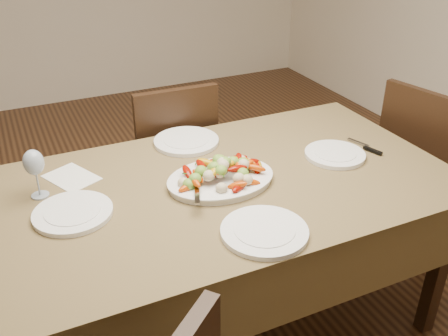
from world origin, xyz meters
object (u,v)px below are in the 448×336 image
Objects in this scene: plate_left at (73,213)px; plate_near at (264,232)px; chair_right at (430,168)px; plate_far at (186,141)px; serving_platter at (221,181)px; wine_glass at (36,172)px; plate_right at (335,155)px; dining_table at (224,257)px; chair_far at (168,161)px.

plate_left is 0.95× the size of plate_near.
plate_far is (-1.27, 0.29, 0.29)m from chair_right.
serving_platter is 0.69m from wine_glass.
serving_platter is at bearing 179.65° from plate_right.
dining_table is 0.78m from chair_far.
wine_glass is (-1.20, 0.21, 0.09)m from plate_right.
plate_left is at bearing 145.43° from plate_near.
chair_far reaches higher than plate_right.
chair_far reaches higher than plate_left.
plate_left is (-0.61, -0.75, 0.29)m from chair_far.
serving_platter is (-1.28, -0.10, 0.30)m from chair_right.
chair_far is 0.83m from serving_platter.
chair_right reaches higher than plate_left.
plate_far is at bearing 88.56° from serving_platter.
chair_far reaches higher than plate_near.
chair_far is 3.21× the size of plate_far.
wine_glass reaches higher than plate_near.
chair_right reaches higher than plate_right.
serving_platter is 0.36m from plate_near.
plate_right is at bearing 124.20° from chair_far.
chair_right is 4.64× the size of wine_glass.
plate_far is 0.70m from wine_glass.
plate_near is (-0.01, -0.36, -0.00)m from serving_platter.
plate_left is 1.08× the size of plate_right.
plate_right is (0.53, -0.01, 0.39)m from dining_table.
chair_far and chair_right have the same top height.
chair_far is at bearing 85.09° from plate_far.
plate_right and plate_near have the same top height.
plate_left is at bearing -64.28° from wine_glass.
plate_far is at bearing 91.04° from dining_table.
plate_far reaches higher than dining_table.
chair_far reaches higher than dining_table.
plate_near is at bearing -91.33° from plate_far.
wine_glass is at bearing -164.06° from plate_far.
plate_far is (-0.03, -0.38, 0.29)m from chair_far.
wine_glass is (-0.66, -0.19, 0.09)m from plate_far.
plate_near is (-1.29, -0.47, 0.29)m from chair_right.
chair_right reaches higher than plate_near.
serving_platter is at bearing 83.12° from chair_right.
plate_near is at bearing -34.57° from plate_left.
plate_near is at bearing -91.21° from serving_platter.
plate_left is 0.69m from plate_far.
wine_glass is at bearing 115.72° from plate_left.
plate_left is at bearing 81.04° from chair_right.
serving_platter reaches higher than dining_table.
serving_platter is 0.54m from plate_right.
chair_far is 4.64× the size of wine_glass.
chair_right is 1.97m from wine_glass.
wine_glass reaches higher than chair_far.
plate_right is at bearing -0.35° from serving_platter.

